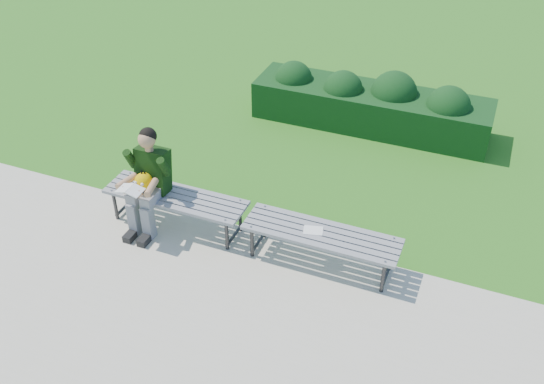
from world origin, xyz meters
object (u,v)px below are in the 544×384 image
at_px(paper_sheet, 313,230).
at_px(bench_left, 176,199).
at_px(hedge, 372,103).
at_px(seated_boy, 148,178).
at_px(bench_right, 321,236).

bearing_deg(paper_sheet, bench_left, -180.00).
bearing_deg(bench_left, hedge, 65.01).
bearing_deg(hedge, bench_left, -114.99).
distance_m(bench_left, paper_sheet, 1.79).
bearing_deg(hedge, paper_sheet, -86.79).
xyz_separation_m(hedge, seated_boy, (-1.89, -3.51, 0.32)).
bearing_deg(seated_boy, paper_sheet, 2.53).
bearing_deg(seated_boy, bench_right, 2.41).
height_order(seated_boy, paper_sheet, seated_boy).
bearing_deg(seated_boy, bench_left, 17.05).
distance_m(bench_left, seated_boy, 0.43).
height_order(hedge, seated_boy, seated_boy).
height_order(hedge, paper_sheet, hedge).
height_order(bench_right, paper_sheet, bench_right).
bearing_deg(bench_left, seated_boy, -162.95).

